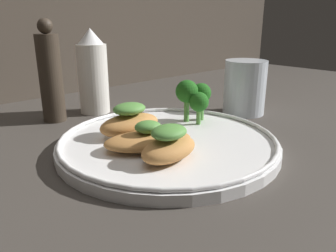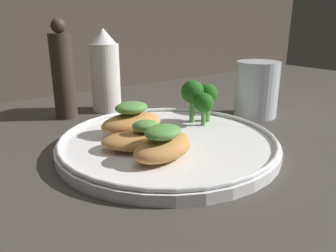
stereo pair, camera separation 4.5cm
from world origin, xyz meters
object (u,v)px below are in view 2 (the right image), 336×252
Objects in this scene: broccoli_bunch at (200,96)px; sauce_bottle at (105,72)px; pepper_grinder at (63,74)px; drinking_glass at (257,89)px; plate at (168,142)px.

sauce_bottle reaches higher than broccoli_bunch.
pepper_grinder is (-14.66, 20.43, 2.38)cm from broccoli_bunch.
sauce_bottle reaches higher than drinking_glass.
broccoli_bunch is at bearing -72.64° from sauce_bottle.
plate is 10.56cm from broccoli_bunch.
pepper_grinder reaches higher than drinking_glass.
sauce_bottle is (-6.39, 20.43, 1.84)cm from broccoli_bunch.
drinking_glass is (20.68, -20.16, -2.52)cm from sauce_bottle.
plate is at bearing -159.46° from broccoli_bunch.
drinking_glass is (28.95, -20.16, -3.06)cm from pepper_grinder.
drinking_glass is at bearing -34.85° from pepper_grinder.
sauce_bottle is at bearing 84.13° from plate.
pepper_grinder is 1.74× the size of drinking_glass.
pepper_grinder is 35.42cm from drinking_glass.
pepper_grinder is at bearing 145.15° from drinking_glass.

